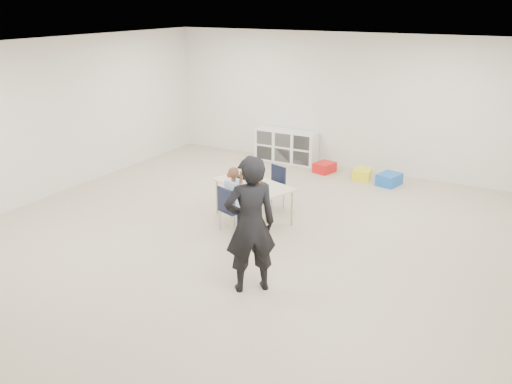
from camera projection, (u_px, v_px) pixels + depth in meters
The scene contains 16 objects.
room at pixel (229, 152), 7.55m from camera, with size 9.00×9.02×2.80m.
table at pixel (253, 201), 8.82m from camera, with size 1.48×1.07×0.61m.
chair_near at pixel (233, 209), 8.35m from camera, with size 0.36×0.34×0.74m, color black, non-canonical shape.
chair_far at pixel (272, 188), 9.26m from camera, with size 0.36×0.34×0.74m, color black, non-canonical shape.
child at pixel (233, 196), 8.27m from camera, with size 0.49×0.49×1.16m, color #ADC4EA, non-canonical shape.
lunch_tray_near at pixel (258, 183), 8.69m from camera, with size 0.22×0.16×0.03m, color black.
lunch_tray_far at pixel (243, 177), 8.99m from camera, with size 0.22×0.16×0.03m, color black.
milk_carton at pixel (250, 183), 8.60m from camera, with size 0.07×0.07×0.10m, color white.
bread_roll at pixel (259, 187), 8.47m from camera, with size 0.09×0.09×0.07m, color tan.
apple_near at pixel (251, 179), 8.81m from camera, with size 0.07×0.07×0.07m, color maroon.
apple_far at pixel (229, 175), 9.03m from camera, with size 0.07×0.07×0.07m, color maroon.
cubby_shelf at pixel (286, 146), 11.97m from camera, with size 1.40×0.40×0.70m, color white.
adult at pixel (250, 225), 6.49m from camera, with size 0.63×0.41×1.73m, color black.
bin_red at pixel (324, 167), 11.29m from camera, with size 0.33×0.43×0.21m, color red.
bin_yellow at pixel (362, 174), 10.86m from camera, with size 0.33×0.42×0.21m, color yellow.
bin_blue at pixel (389, 179), 10.51m from camera, with size 0.36×0.46×0.23m, color blue.
Camera 1 is at (3.89, -6.18, 3.42)m, focal length 38.00 mm.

